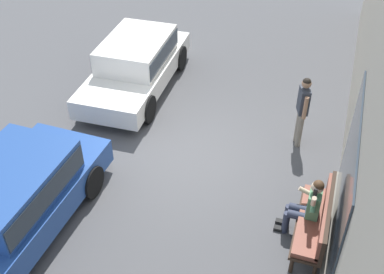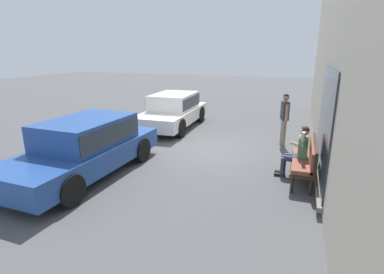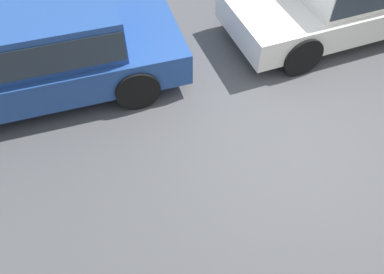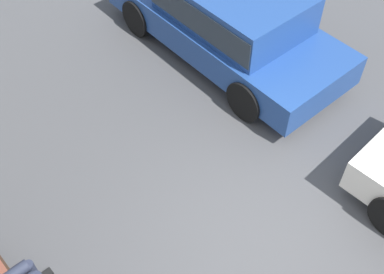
{
  "view_description": "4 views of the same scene",
  "coord_description": "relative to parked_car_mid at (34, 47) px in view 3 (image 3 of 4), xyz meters",
  "views": [
    {
      "loc": [
        7.78,
        2.6,
        6.96
      ],
      "look_at": [
        0.79,
        0.28,
        1.18
      ],
      "focal_mm": 45.0,
      "sensor_mm": 36.0,
      "label": 1
    },
    {
      "loc": [
        8.89,
        2.6,
        3.03
      ],
      "look_at": [
        1.49,
        -0.09,
        0.78
      ],
      "focal_mm": 28.0,
      "sensor_mm": 36.0,
      "label": 2
    },
    {
      "loc": [
        2.29,
        2.6,
        4.22
      ],
      "look_at": [
        1.5,
        0.24,
        1.13
      ],
      "focal_mm": 35.0,
      "sensor_mm": 36.0,
      "label": 3
    },
    {
      "loc": [
        -1.51,
        2.6,
        5.6
      ],
      "look_at": [
        1.26,
        0.09,
        1.18
      ],
      "focal_mm": 45.0,
      "sensor_mm": 36.0,
      "label": 4
    }
  ],
  "objects": [
    {
      "name": "ground_plane",
      "position": [
        -3.07,
        2.37,
        -0.78
      ],
      "size": [
        60.0,
        60.0,
        0.0
      ],
      "primitive_type": "plane",
      "color": "#4C4C4F"
    },
    {
      "name": "parked_car_mid",
      "position": [
        0.0,
        0.0,
        0.0
      ],
      "size": [
        4.53,
        1.95,
        1.42
      ],
      "color": "#23478E",
      "rests_on": "ground_plane"
    }
  ]
}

